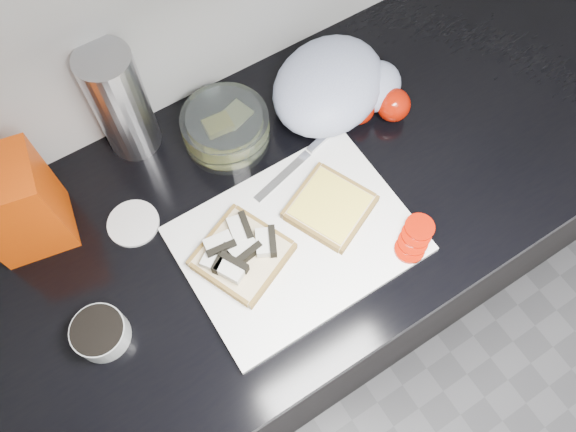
% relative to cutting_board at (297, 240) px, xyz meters
% --- Properties ---
extents(base_cabinet, '(3.50, 0.60, 0.86)m').
position_rel_cutting_board_xyz_m(base_cabinet, '(-0.06, 0.09, -0.48)').
color(base_cabinet, black).
rests_on(base_cabinet, ground).
extents(countertop, '(3.50, 0.64, 0.04)m').
position_rel_cutting_board_xyz_m(countertop, '(-0.06, 0.09, -0.03)').
color(countertop, black).
rests_on(countertop, base_cabinet).
extents(cutting_board, '(0.40, 0.30, 0.01)m').
position_rel_cutting_board_xyz_m(cutting_board, '(0.00, 0.00, 0.00)').
color(cutting_board, white).
rests_on(cutting_board, countertop).
extents(bread_left, '(0.19, 0.19, 0.04)m').
position_rel_cutting_board_xyz_m(bread_left, '(-0.10, 0.02, 0.02)').
color(bread_left, '#C9B98D').
rests_on(bread_left, cutting_board).
extents(bread_right, '(0.18, 0.18, 0.02)m').
position_rel_cutting_board_xyz_m(bread_right, '(0.08, 0.02, 0.02)').
color(bread_right, '#C9B98D').
rests_on(bread_right, cutting_board).
extents(tomato_slices, '(0.10, 0.08, 0.02)m').
position_rel_cutting_board_xyz_m(tomato_slices, '(0.17, -0.11, 0.02)').
color(tomato_slices, '#9C1203').
rests_on(tomato_slices, cutting_board).
extents(knife, '(0.21, 0.06, 0.01)m').
position_rel_cutting_board_xyz_m(knife, '(0.10, 0.13, 0.01)').
color(knife, '#B7B7BB').
rests_on(knife, cutting_board).
extents(seed_tub, '(0.09, 0.09, 0.05)m').
position_rel_cutting_board_xyz_m(seed_tub, '(-0.36, 0.03, 0.02)').
color(seed_tub, '#A4A9A9').
rests_on(seed_tub, countertop).
extents(tub_lid, '(0.12, 0.12, 0.01)m').
position_rel_cutting_board_xyz_m(tub_lid, '(-0.23, 0.19, -0.00)').
color(tub_lid, silver).
rests_on(tub_lid, countertop).
extents(glass_bowl, '(0.17, 0.17, 0.07)m').
position_rel_cutting_board_xyz_m(glass_bowl, '(0.00, 0.26, 0.03)').
color(glass_bowl, silver).
rests_on(glass_bowl, countertop).
extents(bread_bag, '(0.14, 0.14, 0.20)m').
position_rel_cutting_board_xyz_m(bread_bag, '(-0.38, 0.27, 0.09)').
color(bread_bag, red).
rests_on(bread_bag, countertop).
extents(steel_canister, '(0.10, 0.10, 0.23)m').
position_rel_cutting_board_xyz_m(steel_canister, '(-0.15, 0.35, 0.11)').
color(steel_canister, '#A5A5AA').
rests_on(steel_canister, countertop).
extents(grocery_bag, '(0.31, 0.28, 0.11)m').
position_rel_cutting_board_xyz_m(grocery_bag, '(0.23, 0.22, 0.05)').
color(grocery_bag, '#B0BBD9').
rests_on(grocery_bag, countertop).
extents(whole_tomatoes, '(0.18, 0.14, 0.07)m').
position_rel_cutting_board_xyz_m(whole_tomatoes, '(0.25, 0.16, 0.03)').
color(whole_tomatoes, '#9C1203').
rests_on(whole_tomatoes, countertop).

